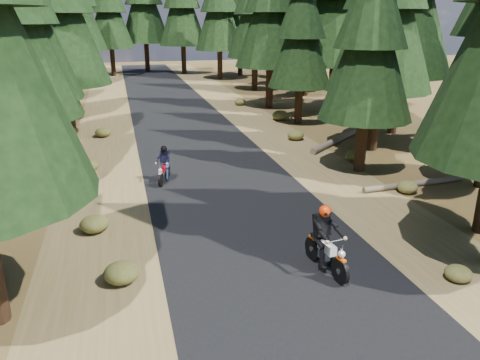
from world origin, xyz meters
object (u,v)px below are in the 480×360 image
object	(u,v)px
log_near	(337,140)
rider_follow	(164,170)
log_far	(415,184)
rider_lead	(326,250)

from	to	relation	value
log_near	rider_follow	distance (m)	10.21
log_near	log_far	bearing A→B (deg)	-131.04
log_far	rider_lead	world-z (taller)	rider_lead
log_far	rider_follow	size ratio (longest dim) A/B	2.68
log_near	rider_lead	distance (m)	13.47
rider_lead	rider_follow	bearing A→B (deg)	-75.81
log_far	rider_lead	distance (m)	7.89
log_near	rider_lead	world-z (taller)	rider_lead
log_far	rider_follow	xyz separation A→B (m)	(-9.36, 2.98, 0.37)
log_near	rider_follow	world-z (taller)	rider_follow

